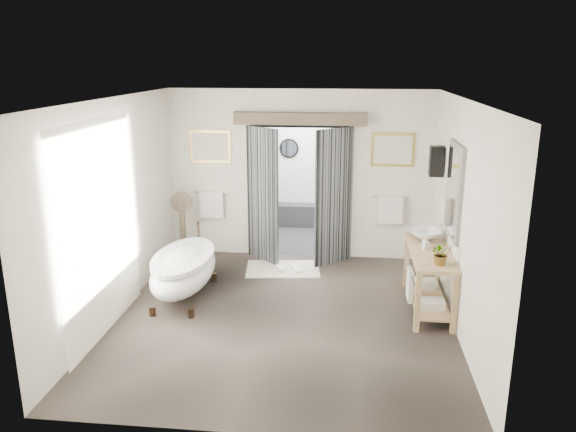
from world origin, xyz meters
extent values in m
plane|color=#50453C|center=(0.00, 0.00, 0.00)|extent=(5.00, 5.00, 0.00)
cube|color=silver|center=(0.00, -2.50, 1.45)|extent=(4.50, 0.02, 2.90)
cube|color=silver|center=(-2.25, 0.00, 1.45)|extent=(0.02, 5.00, 2.90)
cube|color=silver|center=(2.25, 0.00, 1.45)|extent=(0.02, 5.00, 2.90)
cube|color=silver|center=(-1.52, 2.50, 1.45)|extent=(1.45, 0.02, 2.90)
cube|color=silver|center=(1.52, 2.50, 1.45)|extent=(1.45, 0.02, 2.90)
cube|color=silver|center=(0.00, 2.50, 2.60)|extent=(1.60, 0.02, 0.60)
cube|color=white|center=(0.00, 0.00, 2.90)|extent=(4.50, 5.00, 0.02)
cube|color=white|center=(-2.20, -0.60, 1.35)|extent=(0.02, 2.20, 2.70)
cube|color=gray|center=(2.23, 0.49, 1.70)|extent=(0.05, 0.95, 1.25)
cube|color=silver|center=(2.19, 0.49, 1.70)|extent=(0.01, 0.80, 1.10)
cube|color=black|center=(2.13, 1.55, 1.90)|extent=(0.20, 0.20, 0.45)
sphere|color=#FFCC8C|center=(2.13, 1.55, 1.90)|extent=(0.10, 0.10, 0.10)
cube|color=black|center=(0.00, 3.50, 0.01)|extent=(2.20, 2.00, 0.01)
cube|color=white|center=(0.00, 3.50, 2.50)|extent=(2.20, 2.00, 0.02)
cube|color=white|center=(0.00, 4.50, 1.25)|extent=(2.20, 0.02, 2.50)
cube|color=white|center=(-1.10, 3.50, 1.25)|extent=(0.02, 2.00, 2.50)
cube|color=white|center=(1.10, 3.50, 1.25)|extent=(0.02, 2.00, 2.50)
cube|color=black|center=(0.00, 4.32, 0.23)|extent=(2.00, 0.35, 0.45)
cylinder|color=silver|center=(-0.40, 4.47, 1.60)|extent=(0.40, 0.03, 0.40)
cylinder|color=silver|center=(0.40, 4.47, 1.60)|extent=(0.40, 0.03, 0.40)
cube|color=black|center=(-0.80, 2.50, 1.15)|extent=(0.07, 0.10, 2.30)
cube|color=black|center=(0.80, 2.50, 1.15)|extent=(0.07, 0.10, 2.30)
cube|color=black|center=(0.00, 2.50, 2.30)|extent=(1.67, 0.10, 0.07)
cube|color=black|center=(-0.60, 2.15, 1.15)|extent=(0.61, 0.58, 2.30)
cube|color=black|center=(0.60, 2.15, 1.15)|extent=(0.61, 0.58, 2.30)
cube|color=brown|center=(0.00, 2.40, 2.42)|extent=(2.20, 0.20, 0.20)
cube|color=#B19644|center=(-1.55, 2.48, 1.92)|extent=(0.72, 0.03, 0.57)
cube|color=silver|center=(-1.55, 2.46, 1.92)|extent=(0.62, 0.01, 0.47)
cube|color=#B19644|center=(1.55, 2.48, 1.92)|extent=(0.72, 0.03, 0.57)
cube|color=silver|center=(1.55, 2.46, 1.92)|extent=(0.62, 0.01, 0.47)
cylinder|color=silver|center=(-1.55, 2.44, 1.12)|extent=(0.60, 0.02, 0.02)
cube|color=white|center=(-1.55, 2.42, 0.90)|extent=(0.42, 0.08, 0.48)
cylinder|color=silver|center=(1.55, 2.44, 1.12)|extent=(0.60, 0.02, 0.02)
cube|color=white|center=(1.55, 2.42, 0.90)|extent=(0.42, 0.08, 0.48)
cylinder|color=#342518|center=(-1.77, -0.17, 0.07)|extent=(0.09, 0.09, 0.13)
cylinder|color=#342518|center=(-1.23, -0.17, 0.07)|extent=(0.09, 0.09, 0.13)
cylinder|color=#342518|center=(-1.77, 1.13, 0.07)|extent=(0.09, 0.09, 0.13)
cylinder|color=#342518|center=(-1.23, 1.13, 0.07)|extent=(0.09, 0.09, 0.13)
ellipsoid|color=white|center=(-1.50, 0.48, 0.42)|extent=(0.82, 1.84, 0.59)
cylinder|color=#342518|center=(-1.50, 1.32, 0.78)|extent=(0.03, 0.03, 0.24)
cube|color=tan|center=(1.75, -0.25, 0.42)|extent=(0.07, 0.07, 0.85)
cube|color=tan|center=(2.21, -0.25, 0.42)|extent=(0.07, 0.07, 0.85)
cube|color=tan|center=(1.75, 1.23, 0.42)|extent=(0.07, 0.07, 0.85)
cube|color=tan|center=(2.21, 1.23, 0.42)|extent=(0.07, 0.07, 0.85)
cube|color=tan|center=(1.98, 0.49, 0.82)|extent=(0.55, 1.60, 0.05)
cube|color=tan|center=(1.98, 0.49, 0.16)|extent=(0.45, 1.50, 0.03)
cylinder|color=silver|center=(1.71, 0.49, 0.60)|extent=(0.02, 1.40, 0.02)
cube|color=white|center=(1.71, 0.34, 0.40)|extent=(0.06, 0.34, 0.42)
cube|color=white|center=(1.98, 0.14, 0.23)|extent=(0.35, 0.25, 0.10)
cube|color=white|center=(1.98, 0.84, 0.23)|extent=(0.35, 0.25, 0.10)
cube|color=brown|center=(-1.95, 1.96, 0.04)|extent=(0.24, 0.24, 0.09)
cylinder|color=brown|center=(-1.95, 1.96, 0.54)|extent=(0.10, 0.10, 0.91)
cylinder|color=silver|center=(-1.95, 1.98, 1.05)|extent=(0.32, 0.02, 0.32)
cylinder|color=brown|center=(-1.95, 1.96, 1.05)|extent=(0.37, 0.02, 0.37)
cube|color=beige|center=(-0.21, 1.76, 0.01)|extent=(1.28, 0.93, 0.01)
cube|color=white|center=(-0.24, 1.69, 0.04)|extent=(0.19, 0.30, 0.05)
cube|color=white|center=(0.02, 1.69, 0.04)|extent=(0.19, 0.30, 0.05)
imported|color=white|center=(1.95, 0.93, 0.93)|extent=(0.61, 0.61, 0.16)
imported|color=gray|center=(2.03, -0.06, 1.00)|extent=(0.32, 0.29, 0.30)
imported|color=gray|center=(1.91, 0.53, 0.94)|extent=(0.10, 0.11, 0.18)
imported|color=gray|center=(1.95, 1.12, 0.94)|extent=(0.14, 0.14, 0.18)
camera|label=1|loc=(0.81, -6.92, 3.38)|focal=35.00mm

